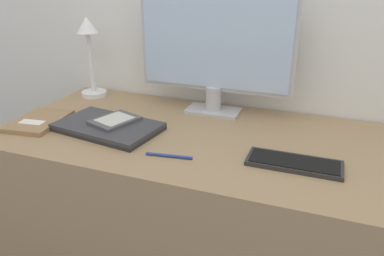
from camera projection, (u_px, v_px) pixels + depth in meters
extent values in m
cube|color=#997A56|center=(219.00, 227.00, 1.35)|extent=(1.51, 0.64, 0.71)
cube|color=#B7B7BC|center=(213.00, 111.00, 1.43)|extent=(0.20, 0.11, 0.01)
cylinder|color=#B7B7BC|center=(213.00, 98.00, 1.41)|extent=(0.06, 0.06, 0.09)
cube|color=#B7B7BC|center=(215.00, 42.00, 1.33)|extent=(0.57, 0.01, 0.36)
cube|color=#ADC6E5|center=(215.00, 42.00, 1.32)|extent=(0.55, 0.01, 0.33)
cube|color=#282828|center=(294.00, 163.00, 1.04)|extent=(0.26, 0.10, 0.01)
cube|color=black|center=(294.00, 161.00, 1.04)|extent=(0.24, 0.09, 0.00)
cube|color=#232328|center=(108.00, 128.00, 1.27)|extent=(0.37, 0.25, 0.01)
cube|color=#333338|center=(108.00, 125.00, 1.27)|extent=(0.37, 0.25, 0.01)
cube|color=#4C4C51|center=(115.00, 120.00, 1.28)|extent=(0.16, 0.18, 0.01)
cube|color=beige|center=(115.00, 119.00, 1.28)|extent=(0.12, 0.13, 0.00)
cylinder|color=white|center=(94.00, 93.00, 1.61)|extent=(0.11, 0.11, 0.02)
cylinder|color=white|center=(91.00, 63.00, 1.56)|extent=(0.02, 0.02, 0.25)
cone|color=white|center=(87.00, 25.00, 1.50)|extent=(0.09, 0.09, 0.07)
cube|color=#93704C|center=(39.00, 121.00, 1.33)|extent=(0.18, 0.24, 0.02)
cube|color=silver|center=(32.00, 122.00, 1.29)|extent=(0.09, 0.05, 0.00)
cylinder|color=navy|center=(169.00, 156.00, 1.09)|extent=(0.14, 0.03, 0.01)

